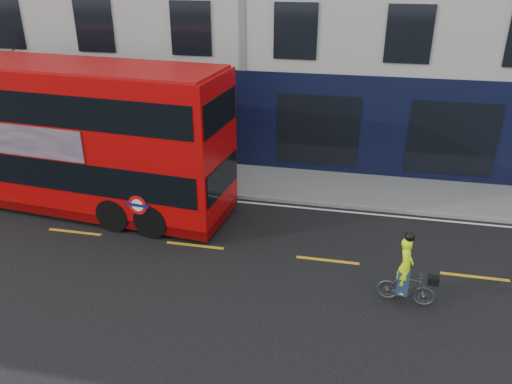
# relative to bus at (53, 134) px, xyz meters

# --- Properties ---
(ground) EXTENTS (120.00, 120.00, 0.00)m
(ground) POSITION_rel_bus_xyz_m (5.49, -3.43, -2.54)
(ground) COLOR black
(ground) RESTS_ON ground
(pavement) EXTENTS (60.00, 3.00, 0.12)m
(pavement) POSITION_rel_bus_xyz_m (5.49, 3.07, -2.48)
(pavement) COLOR slate
(pavement) RESTS_ON ground
(kerb) EXTENTS (60.00, 0.12, 0.13)m
(kerb) POSITION_rel_bus_xyz_m (5.49, 1.57, -2.47)
(kerb) COLOR gray
(kerb) RESTS_ON ground
(road_edge_line) EXTENTS (58.00, 0.10, 0.01)m
(road_edge_line) POSITION_rel_bus_xyz_m (5.49, 1.27, -2.53)
(road_edge_line) COLOR silver
(road_edge_line) RESTS_ON ground
(lane_dashes) EXTENTS (58.00, 0.12, 0.01)m
(lane_dashes) POSITION_rel_bus_xyz_m (5.49, -1.93, -2.53)
(lane_dashes) COLOR gold
(lane_dashes) RESTS_ON ground
(bus) EXTENTS (12.46, 3.94, 4.95)m
(bus) POSITION_rel_bus_xyz_m (0.00, 0.00, 0.00)
(bus) COLOR #B50707
(bus) RESTS_ON ground
(cyclist) EXTENTS (1.47, 0.59, 2.00)m
(cyclist) POSITION_rel_bus_xyz_m (11.51, -3.45, -1.86)
(cyclist) COLOR #444649
(cyclist) RESTS_ON ground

